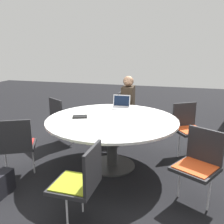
{
  "coord_description": "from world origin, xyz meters",
  "views": [
    {
      "loc": [
        3.29,
        0.93,
        1.74
      ],
      "look_at": [
        0.0,
        0.0,
        0.84
      ],
      "focal_mm": 40.0,
      "sensor_mm": 36.0,
      "label": 1
    }
  ],
  "objects_px": {
    "chair_2": "(17,143)",
    "chair_3": "(81,179)",
    "laptop": "(121,105)",
    "handbag": "(0,185)",
    "chair_1": "(62,117)",
    "chair_0": "(127,108)",
    "person_0": "(129,102)",
    "chair_5": "(188,125)",
    "spiral_notebook": "(80,117)",
    "chair_4": "(199,161)"
  },
  "relations": [
    {
      "from": "chair_2",
      "to": "chair_3",
      "type": "distance_m",
      "value": 1.35
    },
    {
      "from": "laptop",
      "to": "handbag",
      "type": "bearing_deg",
      "value": -123.39
    },
    {
      "from": "chair_1",
      "to": "chair_0",
      "type": "bearing_deg",
      "value": 76.92
    },
    {
      "from": "chair_1",
      "to": "person_0",
      "type": "relative_size",
      "value": 0.71
    },
    {
      "from": "chair_5",
      "to": "spiral_notebook",
      "type": "xyz_separation_m",
      "value": [
        0.8,
        -1.54,
        0.25
      ]
    },
    {
      "from": "chair_3",
      "to": "laptop",
      "type": "bearing_deg",
      "value": 3.01
    },
    {
      "from": "handbag",
      "to": "laptop",
      "type": "bearing_deg",
      "value": 149.12
    },
    {
      "from": "chair_2",
      "to": "chair_3",
      "type": "bearing_deg",
      "value": -55.94
    },
    {
      "from": "chair_2",
      "to": "spiral_notebook",
      "type": "distance_m",
      "value": 0.92
    },
    {
      "from": "chair_1",
      "to": "chair_3",
      "type": "distance_m",
      "value": 2.29
    },
    {
      "from": "chair_4",
      "to": "person_0",
      "type": "height_order",
      "value": "person_0"
    },
    {
      "from": "spiral_notebook",
      "to": "chair_2",
      "type": "bearing_deg",
      "value": -47.35
    },
    {
      "from": "chair_3",
      "to": "laptop",
      "type": "xyz_separation_m",
      "value": [
        -1.95,
        -0.08,
        0.29
      ]
    },
    {
      "from": "handbag",
      "to": "chair_1",
      "type": "bearing_deg",
      "value": -178.48
    },
    {
      "from": "laptop",
      "to": "handbag",
      "type": "distance_m",
      "value": 2.14
    },
    {
      "from": "chair_5",
      "to": "laptop",
      "type": "xyz_separation_m",
      "value": [
        0.1,
        -1.09,
        0.29
      ]
    },
    {
      "from": "chair_0",
      "to": "chair_5",
      "type": "height_order",
      "value": "same"
    },
    {
      "from": "chair_3",
      "to": "handbag",
      "type": "distance_m",
      "value": 1.21
    },
    {
      "from": "chair_4",
      "to": "chair_5",
      "type": "distance_m",
      "value": 1.33
    },
    {
      "from": "chair_4",
      "to": "chair_5",
      "type": "height_order",
      "value": "same"
    },
    {
      "from": "chair_1",
      "to": "spiral_notebook",
      "type": "relative_size",
      "value": 3.39
    },
    {
      "from": "chair_2",
      "to": "chair_4",
      "type": "xyz_separation_m",
      "value": [
        -0.08,
        2.29,
        0.0
      ]
    },
    {
      "from": "chair_1",
      "to": "person_0",
      "type": "distance_m",
      "value": 1.3
    },
    {
      "from": "chair_0",
      "to": "laptop",
      "type": "bearing_deg",
      "value": 4.08
    },
    {
      "from": "chair_3",
      "to": "chair_5",
      "type": "bearing_deg",
      "value": -25.68
    },
    {
      "from": "chair_0",
      "to": "chair_2",
      "type": "height_order",
      "value": "same"
    },
    {
      "from": "spiral_notebook",
      "to": "handbag",
      "type": "bearing_deg",
      "value": -30.02
    },
    {
      "from": "chair_1",
      "to": "person_0",
      "type": "xyz_separation_m",
      "value": [
        -0.7,
        1.08,
        0.2
      ]
    },
    {
      "from": "chair_0",
      "to": "chair_5",
      "type": "bearing_deg",
      "value": 52.34
    },
    {
      "from": "chair_4",
      "to": "chair_1",
      "type": "bearing_deg",
      "value": 0.95
    },
    {
      "from": "chair_1",
      "to": "spiral_notebook",
      "type": "distance_m",
      "value": 1.0
    },
    {
      "from": "person_0",
      "to": "chair_4",
      "type": "bearing_deg",
      "value": 29.52
    },
    {
      "from": "spiral_notebook",
      "to": "chair_0",
      "type": "bearing_deg",
      "value": 168.59
    },
    {
      "from": "person_0",
      "to": "handbag",
      "type": "height_order",
      "value": "person_0"
    },
    {
      "from": "chair_0",
      "to": "chair_4",
      "type": "height_order",
      "value": "same"
    },
    {
      "from": "chair_2",
      "to": "person_0",
      "type": "xyz_separation_m",
      "value": [
        -2.02,
        1.08,
        0.2
      ]
    },
    {
      "from": "chair_2",
      "to": "chair_4",
      "type": "height_order",
      "value": "same"
    },
    {
      "from": "chair_5",
      "to": "handbag",
      "type": "bearing_deg",
      "value": 8.7
    },
    {
      "from": "laptop",
      "to": "chair_2",
      "type": "bearing_deg",
      "value": -132.51
    },
    {
      "from": "chair_1",
      "to": "laptop",
      "type": "bearing_deg",
      "value": 32.94
    },
    {
      "from": "person_0",
      "to": "chair_0",
      "type": "bearing_deg",
      "value": -161.04
    },
    {
      "from": "chair_4",
      "to": "spiral_notebook",
      "type": "distance_m",
      "value": 1.74
    },
    {
      "from": "chair_2",
      "to": "chair_4",
      "type": "bearing_deg",
      "value": -25.31
    },
    {
      "from": "chair_0",
      "to": "chair_4",
      "type": "bearing_deg",
      "value": 28.47
    },
    {
      "from": "chair_2",
      "to": "handbag",
      "type": "xyz_separation_m",
      "value": [
        0.45,
        0.05,
        -0.36
      ]
    },
    {
      "from": "chair_0",
      "to": "spiral_notebook",
      "type": "height_order",
      "value": "chair_0"
    },
    {
      "from": "chair_1",
      "to": "laptop",
      "type": "xyz_separation_m",
      "value": [
        0.01,
        1.1,
        0.29
      ]
    },
    {
      "from": "chair_1",
      "to": "handbag",
      "type": "height_order",
      "value": "chair_1"
    },
    {
      "from": "laptop",
      "to": "chair_4",
      "type": "bearing_deg",
      "value": -48.28
    },
    {
      "from": "handbag",
      "to": "chair_4",
      "type": "bearing_deg",
      "value": 103.15
    }
  ]
}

